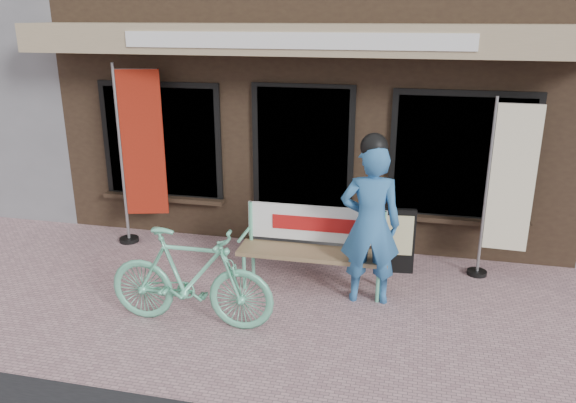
% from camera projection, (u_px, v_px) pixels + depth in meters
% --- Properties ---
extents(ground, '(70.00, 70.00, 0.00)m').
position_uv_depth(ground, '(264.00, 315.00, 5.94)').
color(ground, '#B0878C').
rests_on(ground, ground).
extents(storefront, '(7.00, 6.77, 6.00)m').
position_uv_depth(storefront, '(339.00, 17.00, 9.58)').
color(storefront, black).
rests_on(storefront, ground).
extents(bench, '(1.72, 0.46, 0.93)m').
position_uv_depth(bench, '(314.00, 241.00, 6.46)').
color(bench, '#64C39B').
rests_on(bench, ground).
extents(person, '(0.70, 0.50, 1.89)m').
position_uv_depth(person, '(370.00, 222.00, 5.98)').
color(person, '#2F69A4').
rests_on(person, ground).
extents(bicycle, '(1.73, 0.51, 1.04)m').
position_uv_depth(bicycle, '(190.00, 278.00, 5.62)').
color(bicycle, '#64C39B').
rests_on(bicycle, ground).
extents(nobori_red, '(0.73, 0.34, 2.45)m').
position_uv_depth(nobori_red, '(140.00, 153.00, 7.49)').
color(nobori_red, gray).
rests_on(nobori_red, ground).
extents(nobori_cream, '(0.64, 0.25, 2.17)m').
position_uv_depth(nobori_cream, '(507.00, 189.00, 6.46)').
color(nobori_cream, gray).
rests_on(nobori_cream, ground).
extents(menu_stand, '(0.42, 0.13, 0.82)m').
position_uv_depth(menu_stand, '(398.00, 240.00, 6.81)').
color(menu_stand, black).
rests_on(menu_stand, ground).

